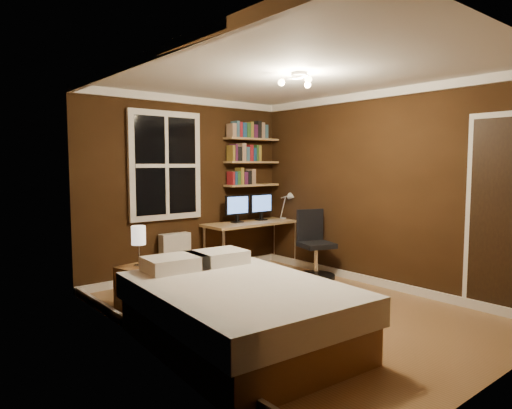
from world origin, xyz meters
TOP-DOWN VIEW (x-y plane):
  - floor at (0.00, 0.00)m, footprint 4.20×4.20m
  - wall_back at (0.00, 2.10)m, footprint 3.20×0.04m
  - wall_left at (-1.60, 0.00)m, footprint 0.04×4.20m
  - wall_right at (1.60, 0.00)m, footprint 0.04×4.20m
  - ceiling at (0.00, 0.00)m, footprint 3.20×4.20m
  - window at (-0.35, 2.06)m, footprint 1.06×0.06m
  - door at (1.59, -1.55)m, footprint 0.03×0.82m
  - ceiling_fixture at (0.00, -0.10)m, footprint 0.44×0.44m
  - bookshelf_lower at (1.08, 1.98)m, footprint 0.92×0.22m
  - books_row_lower at (1.08, 1.98)m, footprint 0.42×0.16m
  - bookshelf_middle at (1.08, 1.98)m, footprint 0.92×0.22m
  - books_row_middle at (1.08, 1.98)m, footprint 0.54×0.16m
  - bookshelf_upper at (1.08, 1.98)m, footprint 0.92×0.22m
  - books_row_upper at (1.08, 1.98)m, footprint 0.60×0.16m
  - bed at (-1.00, -0.36)m, footprint 1.60×2.13m
  - nightstand at (-1.25, 1.04)m, footprint 0.46×0.46m
  - bedside_lamp at (-1.25, 1.04)m, footprint 0.15×0.15m
  - radiator at (-0.27, 1.99)m, footprint 0.42×0.15m
  - desk at (0.93, 1.80)m, footprint 1.50×0.56m
  - monitor_left at (0.71, 1.87)m, footprint 0.42×0.12m
  - monitor_right at (1.18, 1.87)m, footprint 0.42×0.12m
  - desk_lamp at (1.55, 1.70)m, footprint 0.14×0.32m
  - office_chair at (1.26, 0.83)m, footprint 0.53×0.53m

SIDE VIEW (x-z plane):
  - floor at x=0.00m, z-range 0.00..0.00m
  - nightstand at x=-1.25m, z-range 0.00..0.49m
  - bed at x=-1.00m, z-range -0.05..0.64m
  - radiator at x=-0.27m, z-range 0.00..0.63m
  - office_chair at x=1.26m, z-range -0.12..0.82m
  - desk at x=0.93m, z-range 0.29..1.01m
  - bedside_lamp at x=-1.25m, z-range 0.49..0.92m
  - monitor_left at x=0.71m, z-range 0.71..1.12m
  - monitor_right at x=1.18m, z-range 0.71..1.12m
  - desk_lamp at x=1.55m, z-range 0.71..1.15m
  - door at x=1.59m, z-range 0.00..2.05m
  - wall_back at x=0.00m, z-range 0.00..2.50m
  - wall_left at x=-1.60m, z-range 0.00..2.50m
  - wall_right at x=1.60m, z-range 0.00..2.50m
  - bookshelf_lower at x=1.08m, z-range 1.24..1.26m
  - books_row_lower at x=1.08m, z-range 1.26..1.49m
  - window at x=-0.35m, z-range 0.82..2.28m
  - bookshelf_middle at x=1.08m, z-range 1.59..1.61m
  - books_row_middle at x=1.08m, z-range 1.61..1.84m
  - bookshelf_upper at x=1.08m, z-range 1.94..1.96m
  - books_row_upper at x=1.08m, z-range 1.96..2.20m
  - ceiling_fixture at x=0.00m, z-range 2.31..2.49m
  - ceiling at x=0.00m, z-range 2.49..2.51m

